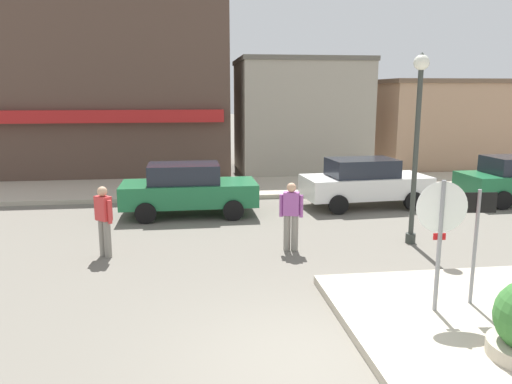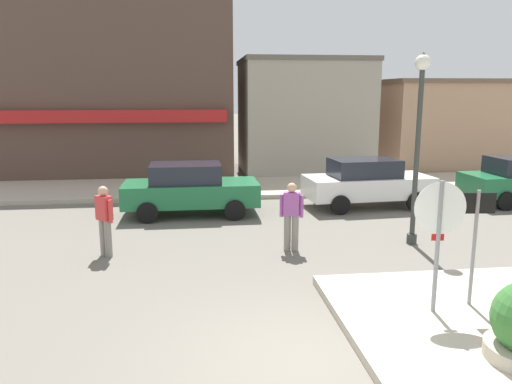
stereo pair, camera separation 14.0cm
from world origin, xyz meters
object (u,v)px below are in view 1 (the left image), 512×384
one_way_sign (476,235)px  lamp_post (418,122)px  stop_sign (440,229)px  parked_car_nearest (188,189)px  parked_car_second (364,182)px  pedestrian_crossing_near (291,214)px  pedestrian_crossing_far (104,219)px

one_way_sign → lamp_post: 4.23m
stop_sign → parked_car_nearest: (-3.98, 7.63, -0.71)m
lamp_post → parked_car_second: 4.55m
pedestrian_crossing_near → one_way_sign: bearing=-57.3°
parked_car_second → one_way_sign: bearing=-96.7°
one_way_sign → pedestrian_crossing_far: one_way_sign is taller
stop_sign → pedestrian_crossing_near: bearing=112.8°
lamp_post → pedestrian_crossing_near: lamp_post is taller
pedestrian_crossing_near → pedestrian_crossing_far: 4.22m
one_way_sign → parked_car_nearest: bearing=122.3°
one_way_sign → lamp_post: (0.70, 3.85, 1.63)m
parked_car_second → pedestrian_crossing_far: pedestrian_crossing_far is taller
parked_car_nearest → pedestrian_crossing_near: (2.37, -3.79, 0.06)m
stop_sign → pedestrian_crossing_far: 7.06m
one_way_sign → pedestrian_crossing_far: 7.57m
lamp_post → one_way_sign: bearing=-100.3°
pedestrian_crossing_near → parked_car_nearest: bearing=122.0°
stop_sign → parked_car_nearest: bearing=117.6°
one_way_sign → parked_car_nearest: 8.82m
stop_sign → one_way_sign: size_ratio=1.10×
one_way_sign → pedestrian_crossing_near: size_ratio=1.30×
parked_car_nearest → pedestrian_crossing_far: pedestrian_crossing_far is taller
pedestrian_crossing_far → lamp_post: bearing=0.7°
one_way_sign → parked_car_second: (0.93, 7.85, -0.52)m
stop_sign → pedestrian_crossing_near: size_ratio=1.43×
pedestrian_crossing_far → stop_sign: bearing=-34.0°
lamp_post → pedestrian_crossing_far: 7.55m
stop_sign → parked_car_second: 8.23m
one_way_sign → lamp_post: bearing=79.7°
stop_sign → parked_car_second: (1.65, 8.03, -0.71)m
stop_sign → pedestrian_crossing_near: stop_sign is taller
one_way_sign → parked_car_second: size_ratio=0.51×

